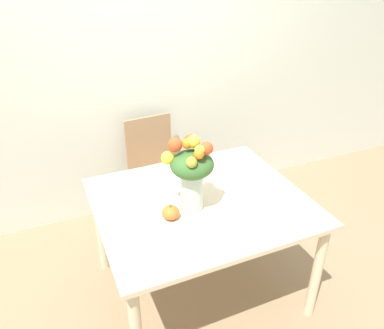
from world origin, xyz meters
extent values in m
plane|color=#8E7556|center=(0.00, 0.00, 0.00)|extent=(12.00, 12.00, 0.00)
cube|color=silver|center=(0.00, 1.18, 1.35)|extent=(8.00, 0.06, 2.70)
cube|color=beige|center=(0.00, 0.00, 0.72)|extent=(1.23, 1.05, 0.03)
cylinder|color=beige|center=(0.56, -0.47, 0.35)|extent=(0.06, 0.06, 0.70)
cylinder|color=beige|center=(-0.56, 0.47, 0.35)|extent=(0.06, 0.06, 0.70)
cylinder|color=beige|center=(0.56, 0.47, 0.35)|extent=(0.06, 0.06, 0.70)
cylinder|color=#B2CCBC|center=(-0.08, -0.05, 0.85)|extent=(0.13, 0.13, 0.24)
cylinder|color=silver|center=(-0.08, -0.05, 0.79)|extent=(0.11, 0.11, 0.10)
cylinder|color=#38662D|center=(-0.05, -0.05, 0.89)|extent=(0.01, 0.01, 0.29)
cylinder|color=#38662D|center=(-0.07, -0.03, 0.89)|extent=(0.01, 0.00, 0.29)
cylinder|color=#38662D|center=(-0.10, -0.04, 0.89)|extent=(0.01, 0.01, 0.29)
cylinder|color=#38662D|center=(-0.10, -0.07, 0.89)|extent=(0.01, 0.01, 0.29)
cylinder|color=#38662D|center=(-0.07, -0.08, 0.89)|extent=(0.01, 0.01, 0.29)
ellipsoid|color=#38662D|center=(-0.08, -0.05, 1.02)|extent=(0.24, 0.24, 0.14)
sphere|color=#D64C23|center=(-0.02, -0.10, 1.13)|extent=(0.07, 0.07, 0.07)
sphere|color=orange|center=(-0.10, -0.03, 1.14)|extent=(0.06, 0.06, 0.06)
sphere|color=yellow|center=(-0.06, -0.04, 1.15)|extent=(0.07, 0.07, 0.07)
sphere|color=#D64C23|center=(-0.16, -0.01, 1.14)|extent=(0.08, 0.08, 0.08)
sphere|color=yellow|center=(-0.20, 0.00, 1.06)|extent=(0.07, 0.07, 0.07)
sphere|color=orange|center=(-0.04, 0.01, 1.13)|extent=(0.07, 0.07, 0.07)
sphere|color=#AD9E33|center=(-0.12, -0.14, 1.09)|extent=(0.06, 0.06, 0.06)
sphere|color=yellow|center=(-0.06, -0.12, 1.14)|extent=(0.05, 0.05, 0.05)
sphere|color=orange|center=(-0.07, -0.13, 1.12)|extent=(0.05, 0.05, 0.05)
sphere|color=#D64C23|center=(-0.07, 0.00, 1.15)|extent=(0.06, 0.06, 0.06)
ellipsoid|color=orange|center=(-0.23, -0.09, 0.77)|extent=(0.10, 0.10, 0.08)
cylinder|color=brown|center=(-0.23, -0.09, 0.82)|extent=(0.01, 0.01, 0.02)
cube|color=#9E7A56|center=(0.01, 0.84, 0.43)|extent=(0.45, 0.45, 0.02)
cylinder|color=#9E7A56|center=(-0.14, 0.66, 0.21)|extent=(0.04, 0.04, 0.42)
cylinder|color=#9E7A56|center=(0.20, 0.69, 0.21)|extent=(0.04, 0.04, 0.42)
cylinder|color=#9E7A56|center=(-0.17, 1.00, 0.21)|extent=(0.04, 0.04, 0.42)
cylinder|color=#9E7A56|center=(0.17, 1.02, 0.21)|extent=(0.04, 0.04, 0.42)
cube|color=#9E7A56|center=(0.00, 1.04, 0.66)|extent=(0.40, 0.05, 0.44)
camera|label=1|loc=(-0.78, -1.68, 2.01)|focal=35.00mm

